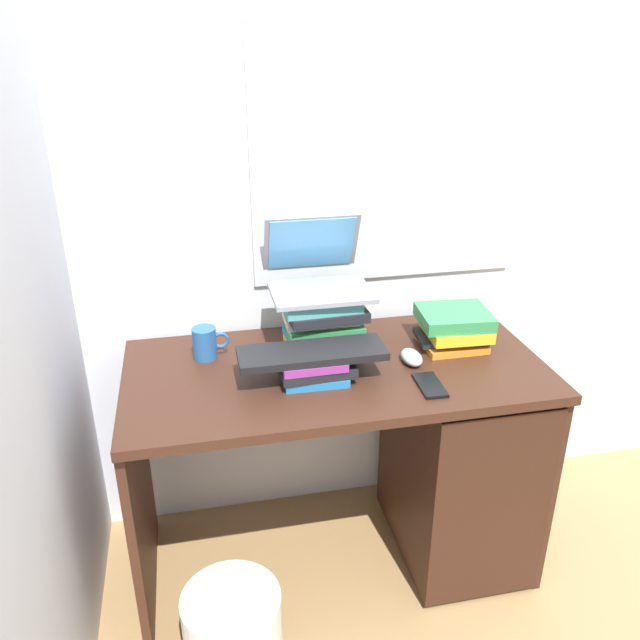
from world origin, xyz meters
TOP-DOWN VIEW (x-y plane):
  - ground_plane at (0.00, 0.00)m, footprint 6.00×6.00m
  - wall_back at (0.00, 0.35)m, footprint 6.00×0.06m
  - wall_left at (-0.79, 0.00)m, footprint 0.05×6.00m
  - desk at (0.31, -0.02)m, footprint 1.25×0.62m
  - book_stack_tall at (-0.02, 0.13)m, footprint 0.26×0.20m
  - book_stack_keyboard_riser at (-0.08, -0.06)m, footprint 0.22×0.17m
  - book_stack_side at (0.40, 0.06)m, footprint 0.24×0.21m
  - laptop at (-0.02, 0.19)m, footprint 0.30×0.31m
  - keyboard at (-0.08, -0.06)m, footprint 0.42×0.14m
  - computer_mouse at (0.23, -0.03)m, footprint 0.06×0.10m
  - mug at (-0.38, 0.14)m, footprint 0.11×0.07m
  - cell_phone at (0.23, -0.17)m, footprint 0.07×0.14m
  - wastebasket at (-0.37, -0.38)m, footprint 0.27×0.27m

SIDE VIEW (x-z plane):
  - ground_plane at x=0.00m, z-range 0.00..0.00m
  - wastebasket at x=-0.37m, z-range 0.00..0.29m
  - desk at x=0.31m, z-range 0.03..0.78m
  - cell_phone at x=0.23m, z-range 0.75..0.76m
  - computer_mouse at x=0.23m, z-range 0.75..0.78m
  - book_stack_keyboard_riser at x=-0.08m, z-range 0.75..0.82m
  - mug at x=-0.38m, z-range 0.75..0.85m
  - book_stack_side at x=0.40m, z-range 0.75..0.87m
  - keyboard at x=-0.08m, z-range 0.82..0.84m
  - book_stack_tall at x=-0.02m, z-range 0.75..0.93m
  - laptop at x=-0.02m, z-range 0.87..1.09m
  - wall_back at x=0.00m, z-range 0.00..2.60m
  - wall_left at x=-0.79m, z-range 0.00..2.60m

